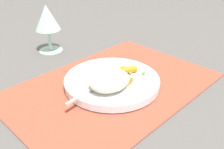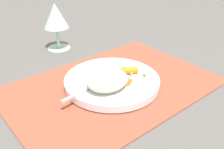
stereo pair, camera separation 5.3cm
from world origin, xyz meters
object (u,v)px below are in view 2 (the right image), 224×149
Objects in this scene: plate at (112,81)px; wine_glass at (56,17)px; carrot_portion at (121,75)px; rice_mound at (108,80)px; fork at (102,82)px.

wine_glass is at bearing 86.46° from plate.
wine_glass is at bearing 89.69° from carrot_portion.
rice_mound reaches higher than plate.
wine_glass is (0.05, 0.32, 0.06)m from rice_mound.
rice_mound reaches higher than carrot_portion.
plate is 0.04m from fork.
carrot_portion is at bearing -90.31° from wine_glass.
rice_mound is 0.03m from fork.
rice_mound is 0.33m from wine_glass.
plate is 0.31m from wine_glass.
wine_glass is at bearing 80.12° from fork.
carrot_portion is 0.42× the size of fork.
wine_glass is (0.05, 0.30, 0.08)m from fork.
wine_glass reaches higher than carrot_portion.
carrot_portion reaches higher than fork.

